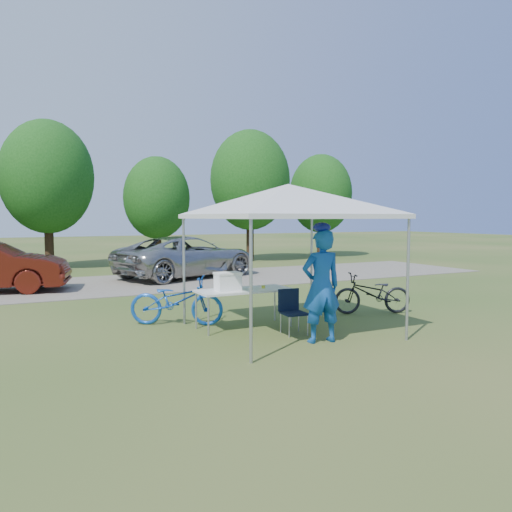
{
  "coord_description": "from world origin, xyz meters",
  "views": [
    {
      "loc": [
        -4.65,
        -7.89,
        2.13
      ],
      "look_at": [
        0.35,
        2.0,
        1.26
      ],
      "focal_mm": 35.0,
      "sensor_mm": 36.0,
      "label": 1
    }
  ],
  "objects": [
    {
      "name": "ground",
      "position": [
        0.0,
        0.0,
        0.0
      ],
      "size": [
        100.0,
        100.0,
        0.0
      ],
      "primitive_type": "plane",
      "color": "#2D5119",
      "rests_on": "ground"
    },
    {
      "name": "bike_dark",
      "position": [
        2.55,
        0.64,
        0.45
      ],
      "size": [
        1.82,
        1.16,
        0.9
      ],
      "primitive_type": "imported",
      "rotation": [
        0.0,
        0.0,
        -1.93
      ],
      "color": "black",
      "rests_on": "ground"
    },
    {
      "name": "cyclist",
      "position": [
        0.11,
        -0.93,
        0.96
      ],
      "size": [
        0.75,
        0.55,
        1.92
      ],
      "primitive_type": "imported",
      "rotation": [
        0.0,
        0.0,
        3.01
      ],
      "color": "#134D9F",
      "rests_on": "ground"
    },
    {
      "name": "folding_chair",
      "position": [
        -0.0,
        -0.15,
        0.47
      ],
      "size": [
        0.45,
        0.46,
        0.81
      ],
      "rotation": [
        0.0,
        0.0,
        -0.09
      ],
      "color": "black",
      "rests_on": "ground"
    },
    {
      "name": "ice_cream_cup",
      "position": [
        -0.18,
        0.63,
        0.77
      ],
      "size": [
        0.07,
        0.07,
        0.05
      ],
      "primitive_type": "cylinder",
      "color": "#D5E235",
      "rests_on": "folding_table"
    },
    {
      "name": "gravel_strip",
      "position": [
        0.0,
        8.0,
        0.01
      ],
      "size": [
        24.0,
        5.0,
        0.02
      ],
      "primitive_type": "cube",
      "color": "gray",
      "rests_on": "ground"
    },
    {
      "name": "minivan",
      "position": [
        1.09,
        8.81,
        0.74
      ],
      "size": [
        5.69,
        3.94,
        1.44
      ],
      "primitive_type": "imported",
      "rotation": [
        0.0,
        0.0,
        1.9
      ],
      "color": "#A8A8A4",
      "rests_on": "gravel_strip"
    },
    {
      "name": "folding_table",
      "position": [
        -0.58,
        0.68,
        0.7
      ],
      "size": [
        1.81,
        0.76,
        0.75
      ],
      "color": "white",
      "rests_on": "ground"
    },
    {
      "name": "cooler",
      "position": [
        -0.91,
        0.68,
        0.92
      ],
      "size": [
        0.48,
        0.32,
        0.34
      ],
      "color": "white",
      "rests_on": "folding_table"
    },
    {
      "name": "treeline",
      "position": [
        -0.29,
        14.05,
        3.53
      ],
      "size": [
        24.89,
        4.28,
        6.3
      ],
      "color": "#382314",
      "rests_on": "ground"
    },
    {
      "name": "bike_blue",
      "position": [
        -1.66,
        1.49,
        0.49
      ],
      "size": [
        1.92,
        1.5,
        0.97
      ],
      "primitive_type": "imported",
      "rotation": [
        0.0,
        0.0,
        1.03
      ],
      "color": "#144DB3",
      "rests_on": "ground"
    },
    {
      "name": "canopy",
      "position": [
        0.0,
        0.0,
        2.65
      ],
      "size": [
        4.53,
        4.53,
        3.0
      ],
      "color": "#A5A5AA",
      "rests_on": "ground"
    }
  ]
}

